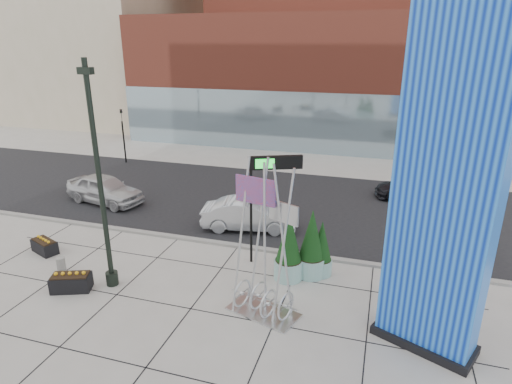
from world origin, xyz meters
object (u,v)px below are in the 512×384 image
(concrete_bollard, at_px, (61,265))
(lamp_post, at_px, (102,201))
(car_white_west, at_px, (105,189))
(public_art_sculpture, at_px, (264,276))
(car_silver_mid, at_px, (249,215))
(blue_pylon, at_px, (445,200))
(overhead_street_sign, at_px, (270,174))

(concrete_bollard, bearing_deg, lamp_post, -4.39)
(concrete_bollard, xyz_separation_m, car_white_west, (-3.11, 7.34, 0.49))
(public_art_sculpture, distance_m, car_silver_mid, 7.05)
(car_silver_mid, bearing_deg, blue_pylon, -141.36)
(public_art_sculpture, height_order, overhead_street_sign, public_art_sculpture)
(car_white_west, height_order, car_silver_mid, car_white_west)
(overhead_street_sign, height_order, car_white_west, overhead_street_sign)
(concrete_bollard, xyz_separation_m, overhead_street_sign, (7.88, 3.10, 3.63))
(lamp_post, distance_m, overhead_street_sign, 6.31)
(blue_pylon, xyz_separation_m, car_white_west, (-16.89, 7.65, -3.95))
(lamp_post, xyz_separation_m, overhead_street_sign, (5.36, 3.29, 0.53))
(blue_pylon, bearing_deg, lamp_post, -156.15)
(overhead_street_sign, distance_m, car_silver_mid, 4.88)
(car_white_west, bearing_deg, overhead_street_sign, -99.57)
(public_art_sculpture, distance_m, overhead_street_sign, 4.25)
(public_art_sculpture, relative_size, car_white_west, 1.15)
(lamp_post, bearing_deg, car_silver_mid, 61.84)
(public_art_sculpture, xyz_separation_m, overhead_street_sign, (-0.73, 3.35, 2.51))
(lamp_post, relative_size, car_silver_mid, 1.81)
(blue_pylon, distance_m, public_art_sculpture, 6.14)
(car_silver_mid, bearing_deg, concrete_bollard, 125.02)
(blue_pylon, relative_size, car_silver_mid, 2.13)
(overhead_street_sign, relative_size, car_white_west, 0.96)
(overhead_street_sign, distance_m, car_white_west, 12.19)
(car_white_west, bearing_deg, lamp_post, -131.68)
(concrete_bollard, height_order, overhead_street_sign, overhead_street_sign)
(lamp_post, relative_size, concrete_bollard, 12.74)
(lamp_post, bearing_deg, blue_pylon, -0.61)
(concrete_bollard, relative_size, car_white_west, 0.14)
(public_art_sculpture, distance_m, car_white_west, 13.98)
(concrete_bollard, distance_m, car_white_west, 7.98)
(concrete_bollard, relative_size, overhead_street_sign, 0.14)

